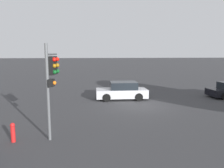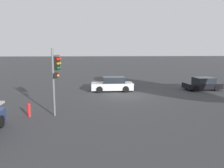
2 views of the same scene
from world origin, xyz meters
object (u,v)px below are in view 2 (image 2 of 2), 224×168
at_px(traffic_signal, 56,69).
at_px(fire_hydrant, 29,110).
at_px(crossing_car_0, 113,84).
at_px(crossing_car_1, 203,84).

xyz_separation_m(traffic_signal, fire_hydrant, (1.77, 0.56, -2.65)).
distance_m(crossing_car_0, fire_hydrant, 10.94).
xyz_separation_m(crossing_car_0, crossing_car_1, (-10.18, 0.22, -0.07)).
bearing_deg(crossing_car_1, crossing_car_0, -4.47).
xyz_separation_m(crossing_car_1, fire_hydrant, (16.64, 8.61, -0.17)).
relative_size(traffic_signal, crossing_car_1, 1.12).
distance_m(crossing_car_1, fire_hydrant, 18.73).
height_order(crossing_car_0, crossing_car_1, crossing_car_0).
bearing_deg(traffic_signal, crossing_car_0, 68.66).
relative_size(crossing_car_0, crossing_car_1, 1.11).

